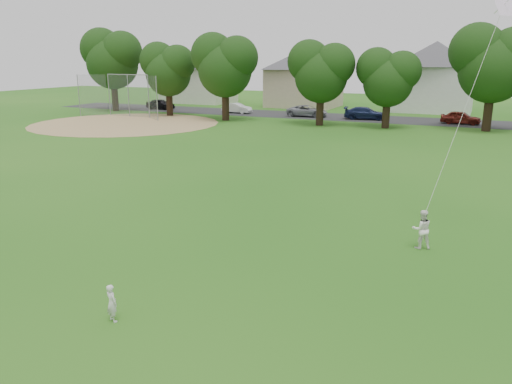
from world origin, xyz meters
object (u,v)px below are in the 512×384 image
at_px(kite, 464,112).
at_px(baseball_backstop, 125,96).
at_px(toddler, 112,303).
at_px(older_boy, 422,229).

relative_size(kite, baseball_backstop, 0.75).
relative_size(toddler, older_boy, 0.72).
bearing_deg(older_boy, baseball_backstop, -63.74).
relative_size(older_boy, baseball_backstop, 0.13).
xyz_separation_m(kite, baseball_backstop, (-34.61, 25.72, -2.20)).
height_order(toddler, kite, kite).
height_order(toddler, baseball_backstop, baseball_backstop).
bearing_deg(kite, baseball_backstop, 143.38).
bearing_deg(older_boy, toddler, 27.61).
distance_m(toddler, kite, 12.47).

